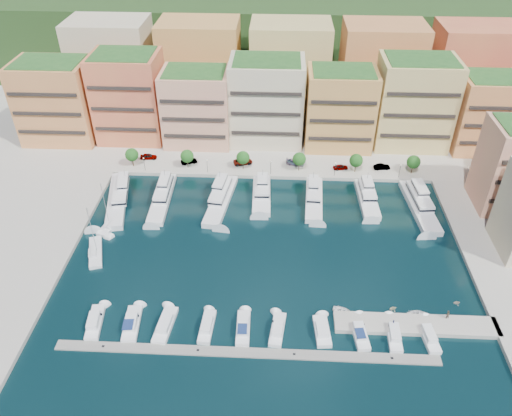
% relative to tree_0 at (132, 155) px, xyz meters
% --- Properties ---
extents(ground, '(400.00, 400.00, 0.00)m').
position_rel_tree_0_xyz_m(ground, '(40.00, -33.50, -4.74)').
color(ground, black).
rests_on(ground, ground).
extents(north_quay, '(220.00, 64.00, 2.00)m').
position_rel_tree_0_xyz_m(north_quay, '(40.00, 28.50, -4.74)').
color(north_quay, '#9E998E').
rests_on(north_quay, ground).
extents(hillside, '(240.00, 40.00, 58.00)m').
position_rel_tree_0_xyz_m(hillside, '(40.00, 76.50, -4.74)').
color(hillside, '#193214').
rests_on(hillside, ground).
extents(south_pontoon, '(72.00, 2.20, 0.35)m').
position_rel_tree_0_xyz_m(south_pontoon, '(37.00, -63.50, -4.74)').
color(south_pontoon, gray).
rests_on(south_pontoon, ground).
extents(finger_pier, '(32.00, 5.00, 2.00)m').
position_rel_tree_0_xyz_m(finger_pier, '(70.00, -55.50, -4.74)').
color(finger_pier, '#9E998E').
rests_on(finger_pier, ground).
extents(apartment_0, '(22.00, 16.50, 24.80)m').
position_rel_tree_0_xyz_m(apartment_0, '(-26.00, 16.49, 8.57)').
color(apartment_0, '#D4884D').
rests_on(apartment_0, north_quay).
extents(apartment_1, '(20.00, 16.50, 26.80)m').
position_rel_tree_0_xyz_m(apartment_1, '(-4.00, 18.49, 9.57)').
color(apartment_1, '#D57F47').
rests_on(apartment_1, north_quay).
extents(apartment_2, '(20.00, 15.50, 22.80)m').
position_rel_tree_0_xyz_m(apartment_2, '(17.00, 16.49, 7.57)').
color(apartment_2, tan).
rests_on(apartment_2, north_quay).
extents(apartment_3, '(22.00, 16.50, 25.80)m').
position_rel_tree_0_xyz_m(apartment_3, '(38.00, 18.49, 9.07)').
color(apartment_3, '#C7B29A').
rests_on(apartment_3, north_quay).
extents(apartment_4, '(20.00, 15.50, 23.80)m').
position_rel_tree_0_xyz_m(apartment_4, '(60.00, 16.49, 8.07)').
color(apartment_4, '#C48949').
rests_on(apartment_4, north_quay).
extents(apartment_5, '(22.00, 16.50, 26.80)m').
position_rel_tree_0_xyz_m(apartment_5, '(82.00, 18.49, 9.57)').
color(apartment_5, '#D1BC6E').
rests_on(apartment_5, north_quay).
extents(apartment_6, '(20.00, 15.50, 22.80)m').
position_rel_tree_0_xyz_m(apartment_6, '(104.00, 16.49, 7.57)').
color(apartment_6, '#D4884D').
rests_on(apartment_6, north_quay).
extents(backblock_0, '(26.00, 18.00, 30.00)m').
position_rel_tree_0_xyz_m(backblock_0, '(-15.00, 40.50, 11.26)').
color(backblock_0, '#C7B29A').
rests_on(backblock_0, north_quay).
extents(backblock_1, '(26.00, 18.00, 30.00)m').
position_rel_tree_0_xyz_m(backblock_1, '(15.00, 40.50, 11.26)').
color(backblock_1, '#C48949').
rests_on(backblock_1, north_quay).
extents(backblock_2, '(26.00, 18.00, 30.00)m').
position_rel_tree_0_xyz_m(backblock_2, '(45.00, 40.50, 11.26)').
color(backblock_2, '#D1BC6E').
rests_on(backblock_2, north_quay).
extents(backblock_3, '(26.00, 18.00, 30.00)m').
position_rel_tree_0_xyz_m(backblock_3, '(75.00, 40.50, 11.26)').
color(backblock_3, '#D4884D').
rests_on(backblock_3, north_quay).
extents(backblock_4, '(26.00, 18.00, 30.00)m').
position_rel_tree_0_xyz_m(backblock_4, '(105.00, 40.50, 11.26)').
color(backblock_4, '#D57F47').
rests_on(backblock_4, north_quay).
extents(tree_0, '(3.80, 3.80, 5.65)m').
position_rel_tree_0_xyz_m(tree_0, '(0.00, 0.00, 0.00)').
color(tree_0, '#473323').
rests_on(tree_0, north_quay).
extents(tree_1, '(3.80, 3.80, 5.65)m').
position_rel_tree_0_xyz_m(tree_1, '(16.00, 0.00, 0.00)').
color(tree_1, '#473323').
rests_on(tree_1, north_quay).
extents(tree_2, '(3.80, 3.80, 5.65)m').
position_rel_tree_0_xyz_m(tree_2, '(32.00, 0.00, 0.00)').
color(tree_2, '#473323').
rests_on(tree_2, north_quay).
extents(tree_3, '(3.80, 3.80, 5.65)m').
position_rel_tree_0_xyz_m(tree_3, '(48.00, 0.00, 0.00)').
color(tree_3, '#473323').
rests_on(tree_3, north_quay).
extents(tree_4, '(3.80, 3.80, 5.65)m').
position_rel_tree_0_xyz_m(tree_4, '(64.00, 0.00, 0.00)').
color(tree_4, '#473323').
rests_on(tree_4, north_quay).
extents(tree_5, '(3.80, 3.80, 5.65)m').
position_rel_tree_0_xyz_m(tree_5, '(80.00, 0.00, 0.00)').
color(tree_5, '#473323').
rests_on(tree_5, north_quay).
extents(lamppost_0, '(0.30, 0.30, 4.20)m').
position_rel_tree_0_xyz_m(lamppost_0, '(4.00, -2.30, -0.92)').
color(lamppost_0, black).
rests_on(lamppost_0, north_quay).
extents(lamppost_1, '(0.30, 0.30, 4.20)m').
position_rel_tree_0_xyz_m(lamppost_1, '(22.00, -2.30, -0.92)').
color(lamppost_1, black).
rests_on(lamppost_1, north_quay).
extents(lamppost_2, '(0.30, 0.30, 4.20)m').
position_rel_tree_0_xyz_m(lamppost_2, '(40.00, -2.30, -0.92)').
color(lamppost_2, black).
rests_on(lamppost_2, north_quay).
extents(lamppost_3, '(0.30, 0.30, 4.20)m').
position_rel_tree_0_xyz_m(lamppost_3, '(58.00, -2.30, -0.92)').
color(lamppost_3, black).
rests_on(lamppost_3, north_quay).
extents(lamppost_4, '(0.30, 0.30, 4.20)m').
position_rel_tree_0_xyz_m(lamppost_4, '(76.00, -2.30, -0.92)').
color(lamppost_4, black).
rests_on(lamppost_4, north_quay).
extents(yacht_0, '(9.21, 25.09, 7.30)m').
position_rel_tree_0_xyz_m(yacht_0, '(-0.20, -15.82, -3.53)').
color(yacht_0, silver).
rests_on(yacht_0, ground).
extents(yacht_1, '(4.84, 22.45, 7.30)m').
position_rel_tree_0_xyz_m(yacht_1, '(11.54, -14.80, -3.65)').
color(yacht_1, silver).
rests_on(yacht_1, ground).
extents(yacht_2, '(7.33, 22.95, 7.30)m').
position_rel_tree_0_xyz_m(yacht_2, '(27.20, -14.83, -3.53)').
color(yacht_2, silver).
rests_on(yacht_2, ground).
extents(yacht_3, '(5.19, 17.17, 7.30)m').
position_rel_tree_0_xyz_m(yacht_3, '(37.86, -12.30, -3.53)').
color(yacht_3, silver).
rests_on(yacht_3, ground).
extents(yacht_4, '(5.34, 19.58, 7.30)m').
position_rel_tree_0_xyz_m(yacht_4, '(51.79, -13.43, -3.65)').
color(yacht_4, silver).
rests_on(yacht_4, ground).
extents(yacht_5, '(4.97, 17.46, 7.30)m').
position_rel_tree_0_xyz_m(yacht_5, '(65.88, -12.43, -3.53)').
color(yacht_5, silver).
rests_on(yacht_5, ground).
extents(yacht_6, '(6.75, 23.19, 7.30)m').
position_rel_tree_0_xyz_m(yacht_6, '(79.06, -14.97, -3.53)').
color(yacht_6, silver).
rests_on(yacht_6, ground).
extents(cruiser_0, '(3.67, 9.02, 2.55)m').
position_rel_tree_0_xyz_m(cruiser_0, '(6.77, -58.10, -4.20)').
color(cruiser_0, white).
rests_on(cruiser_0, ground).
extents(cruiser_1, '(3.63, 9.17, 2.66)m').
position_rel_tree_0_xyz_m(cruiser_1, '(14.15, -58.12, -4.17)').
color(cruiser_1, white).
rests_on(cruiser_1, ground).
extents(cruiser_2, '(3.77, 9.37, 2.55)m').
position_rel_tree_0_xyz_m(cruiser_2, '(20.75, -58.10, -4.20)').
color(cruiser_2, white).
rests_on(cruiser_2, ground).
extents(cruiser_3, '(2.86, 8.24, 2.55)m').
position_rel_tree_0_xyz_m(cruiser_3, '(29.02, -58.09, -4.20)').
color(cruiser_3, white).
rests_on(cruiser_3, ground).
extents(cruiser_4, '(2.80, 8.62, 2.66)m').
position_rel_tree_0_xyz_m(cruiser_4, '(36.11, -58.11, -4.17)').
color(cruiser_4, white).
rests_on(cruiser_4, ground).
extents(cruiser_5, '(3.45, 8.40, 2.55)m').
position_rel_tree_0_xyz_m(cruiser_5, '(42.82, -58.09, -4.20)').
color(cruiser_5, white).
rests_on(cruiser_5, ground).
extents(cruiser_6, '(3.43, 7.64, 2.55)m').
position_rel_tree_0_xyz_m(cruiser_6, '(51.45, -58.08, -4.20)').
color(cruiser_6, white).
rests_on(cruiser_6, ground).
extents(cruiser_7, '(3.47, 8.59, 2.66)m').
position_rel_tree_0_xyz_m(cruiser_7, '(58.64, -58.11, -4.17)').
color(cruiser_7, white).
rests_on(cruiser_7, ground).
extents(cruiser_8, '(2.67, 8.78, 2.55)m').
position_rel_tree_0_xyz_m(cruiser_8, '(65.18, -58.10, -4.20)').
color(cruiser_8, white).
rests_on(cruiser_8, ground).
extents(cruiser_9, '(3.31, 8.72, 2.55)m').
position_rel_tree_0_xyz_m(cruiser_9, '(71.78, -58.09, -4.20)').
color(cruiser_9, white).
rests_on(cruiser_9, ground).
extents(sailboat_1, '(5.93, 11.25, 13.20)m').
position_rel_tree_0_xyz_m(sailboat_1, '(0.34, -37.36, -4.44)').
color(sailboat_1, silver).
rests_on(sailboat_1, ground).
extents(sailboat_2, '(4.41, 8.42, 13.20)m').
position_rel_tree_0_xyz_m(sailboat_2, '(0.73, -27.48, -4.42)').
color(sailboat_2, silver).
rests_on(sailboat_2, ground).
extents(tender_1, '(2.05, 1.92, 0.88)m').
position_rel_tree_0_xyz_m(tender_1, '(66.25, -51.26, -4.30)').
color(tender_1, beige).
rests_on(tender_1, ground).
extents(tender_2, '(4.17, 3.31, 0.77)m').
position_rel_tree_0_xyz_m(tender_2, '(70.79, -52.50, -4.36)').
color(tender_2, white).
rests_on(tender_2, ground).
extents(tender_3, '(1.71, 1.54, 0.79)m').
position_rel_tree_0_xyz_m(tender_3, '(79.69, -49.00, -4.35)').
color(tender_3, '#C6B198').
rests_on(tender_3, ground).
extents(tender_0, '(4.74, 4.02, 0.84)m').
position_rel_tree_0_xyz_m(tender_0, '(55.95, -52.50, -4.33)').
color(tender_0, white).
rests_on(tender_0, ground).
extents(car_0, '(4.99, 2.32, 1.66)m').
position_rel_tree_0_xyz_m(car_0, '(3.53, 4.26, -2.91)').
color(car_0, gray).
rests_on(car_0, north_quay).
extents(car_1, '(4.91, 3.33, 1.53)m').
position_rel_tree_0_xyz_m(car_1, '(15.95, 2.25, -2.98)').
color(car_1, gray).
rests_on(car_1, north_quay).
extents(car_2, '(6.09, 4.11, 1.55)m').
position_rel_tree_0_xyz_m(car_2, '(31.75, 2.79, -2.97)').
color(car_2, gray).
rests_on(car_2, north_quay).
extents(car_3, '(5.60, 2.84, 1.56)m').
position_rel_tree_0_xyz_m(car_3, '(47.06, 3.23, -2.96)').
color(car_3, gray).
rests_on(car_3, north_quay).
extents(car_4, '(4.49, 2.45, 1.45)m').
position_rel_tree_0_xyz_m(car_4, '(60.04, 1.22, -3.02)').
color(car_4, gray).
rests_on(car_4, north_quay).
extents(car_5, '(4.87, 2.33, 1.54)m').
position_rel_tree_0_xyz_m(car_5, '(71.90, 1.88, -2.97)').
color(car_5, gray).
rests_on(car_5, north_quay).
extents(person_0, '(0.61, 0.75, 1.78)m').
position_rel_tree_0_xyz_m(person_0, '(65.18, -56.53, -2.85)').
color(person_0, '#282C50').
rests_on(person_0, finger_pier).
extents(person_1, '(1.07, 0.90, 1.97)m').
position_rel_tree_0_xyz_m(person_1, '(76.18, -53.81, -2.76)').
color(person_1, brown).
rests_on(person_1, finger_pier).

